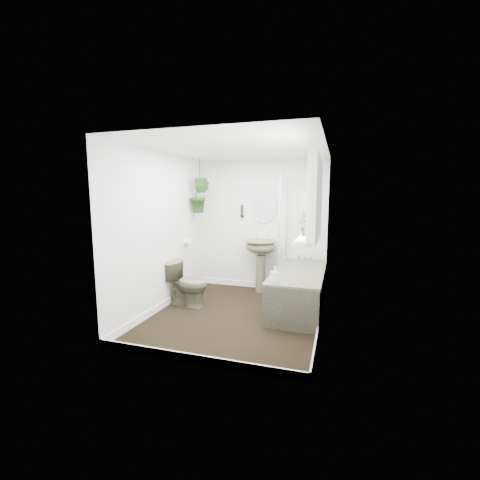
% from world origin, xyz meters
% --- Properties ---
extents(floor, '(2.30, 2.80, 0.02)m').
position_xyz_m(floor, '(0.00, 0.00, -0.01)').
color(floor, black).
rests_on(floor, ground).
extents(ceiling, '(2.30, 2.80, 0.02)m').
position_xyz_m(ceiling, '(0.00, 0.00, 2.31)').
color(ceiling, white).
rests_on(ceiling, ground).
extents(wall_back, '(2.30, 0.02, 2.30)m').
position_xyz_m(wall_back, '(0.00, 1.41, 1.15)').
color(wall_back, white).
rests_on(wall_back, ground).
extents(wall_front, '(2.30, 0.02, 2.30)m').
position_xyz_m(wall_front, '(0.00, -1.41, 1.15)').
color(wall_front, white).
rests_on(wall_front, ground).
extents(wall_left, '(0.02, 2.80, 2.30)m').
position_xyz_m(wall_left, '(-1.16, 0.00, 1.15)').
color(wall_left, white).
rests_on(wall_left, ground).
extents(wall_right, '(0.02, 2.80, 2.30)m').
position_xyz_m(wall_right, '(1.16, 0.00, 1.15)').
color(wall_right, white).
rests_on(wall_right, ground).
extents(skirting, '(2.30, 2.80, 0.10)m').
position_xyz_m(skirting, '(0.00, 0.00, 0.05)').
color(skirting, white).
rests_on(skirting, floor).
extents(bathtub, '(0.72, 1.72, 0.58)m').
position_xyz_m(bathtub, '(0.80, 0.50, 0.29)').
color(bathtub, '#52513C').
rests_on(bathtub, floor).
extents(bath_screen, '(0.04, 0.72, 1.40)m').
position_xyz_m(bath_screen, '(0.47, 0.99, 1.28)').
color(bath_screen, silver).
rests_on(bath_screen, bathtub).
extents(shower_box, '(0.20, 0.10, 0.35)m').
position_xyz_m(shower_box, '(0.80, 1.34, 1.55)').
color(shower_box, white).
rests_on(shower_box, wall_back).
extents(oval_mirror, '(0.46, 0.03, 0.62)m').
position_xyz_m(oval_mirror, '(0.06, 1.37, 1.50)').
color(oval_mirror, beige).
rests_on(oval_mirror, wall_back).
extents(wall_sconce, '(0.04, 0.04, 0.22)m').
position_xyz_m(wall_sconce, '(-0.34, 1.36, 1.40)').
color(wall_sconce, black).
rests_on(wall_sconce, wall_back).
extents(toilet_roll_holder, '(0.11, 0.11, 0.11)m').
position_xyz_m(toilet_roll_holder, '(-1.10, 0.70, 0.90)').
color(toilet_roll_holder, white).
rests_on(toilet_roll_holder, wall_left).
extents(window_recess, '(0.08, 1.00, 0.90)m').
position_xyz_m(window_recess, '(1.09, -0.70, 1.65)').
color(window_recess, white).
rests_on(window_recess, wall_right).
extents(window_sill, '(0.18, 1.00, 0.04)m').
position_xyz_m(window_sill, '(1.02, -0.70, 1.23)').
color(window_sill, white).
rests_on(window_sill, wall_right).
extents(window_blinds, '(0.01, 0.86, 0.76)m').
position_xyz_m(window_blinds, '(1.04, -0.70, 1.65)').
color(window_blinds, white).
rests_on(window_blinds, wall_right).
extents(toilet, '(0.71, 0.46, 0.68)m').
position_xyz_m(toilet, '(-0.85, 0.17, 0.34)').
color(toilet, '#52513C').
rests_on(toilet, floor).
extents(pedestal_sink, '(0.60, 0.53, 0.92)m').
position_xyz_m(pedestal_sink, '(0.06, 1.16, 0.46)').
color(pedestal_sink, '#52513C').
rests_on(pedestal_sink, floor).
extents(sill_plant, '(0.22, 0.19, 0.23)m').
position_xyz_m(sill_plant, '(1.02, -0.68, 1.36)').
color(sill_plant, black).
rests_on(sill_plant, window_sill).
extents(hanging_plant, '(0.38, 0.33, 0.60)m').
position_xyz_m(hanging_plant, '(-0.97, 0.95, 1.67)').
color(hanging_plant, black).
rests_on(hanging_plant, ceiling).
extents(soap_bottle, '(0.12, 0.12, 0.20)m').
position_xyz_m(soap_bottle, '(0.57, -0.20, 0.68)').
color(soap_bottle, black).
rests_on(soap_bottle, bathtub).
extents(hanging_pot, '(0.16, 0.16, 0.12)m').
position_xyz_m(hanging_pot, '(-0.97, 0.95, 1.91)').
color(hanging_pot, '#4F3F37').
rests_on(hanging_pot, ceiling).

